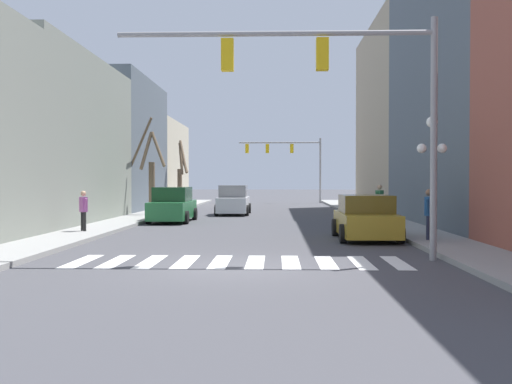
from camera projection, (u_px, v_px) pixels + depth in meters
name	position (u px, v px, depth m)	size (l,w,h in m)	color
ground_plane	(235.00, 268.00, 14.29)	(240.00, 240.00, 0.00)	#424247
sidewalk_right	(505.00, 266.00, 14.08)	(2.08, 90.00, 0.15)	gray
building_row_left	(71.00, 147.00, 33.19)	(6.00, 49.34, 8.85)	gray
building_row_right	(472.00, 100.00, 28.80)	(6.00, 40.10, 12.63)	#934C3D
crosswalk_stripes	(238.00, 262.00, 15.32)	(8.55, 2.60, 0.01)	white
traffic_signal_near	(338.00, 81.00, 15.65)	(8.39, 0.28, 6.35)	gray
traffic_signal_far	(289.00, 154.00, 55.04)	(7.59, 0.28, 5.97)	gray
street_lamp_right_corner	(432.00, 153.00, 18.89)	(0.95, 0.36, 3.96)	black
car_parked_left_far	(173.00, 206.00, 30.08)	(2.03, 4.88, 1.75)	#236B38
car_parked_left_mid	(233.00, 201.00, 36.54)	(2.00, 4.73, 1.79)	silver
car_parked_right_mid	(366.00, 219.00, 21.15)	(2.12, 4.28, 1.58)	#A38423
pedestrian_on_right_sidewalk	(83.00, 207.00, 22.93)	(0.48, 0.57, 1.54)	black
pedestrian_waiting_at_curb	(429.00, 210.00, 19.64)	(0.38, 0.68, 1.66)	#282D47
pedestrian_near_right_corner	(380.00, 200.00, 28.07)	(0.52, 0.65, 1.74)	#7A705B
street_tree_right_far	(151.00, 173.00, 34.40)	(2.41, 1.41, 5.59)	brown
street_tree_left_mid	(181.00, 174.00, 46.26)	(1.09, 3.19, 5.07)	brown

